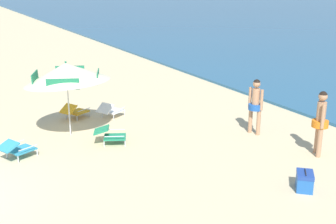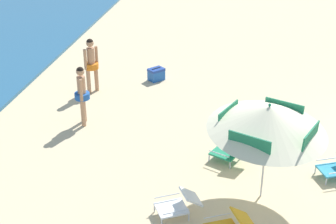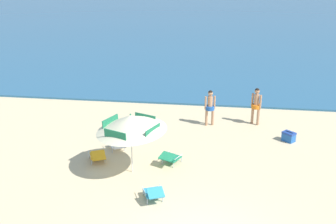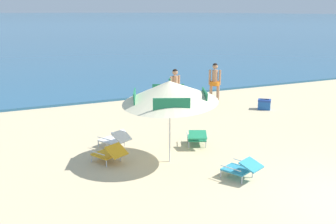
# 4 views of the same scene
# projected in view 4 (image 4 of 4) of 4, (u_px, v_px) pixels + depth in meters

# --- Properties ---
(beach_umbrella_striped_main) EXTENTS (3.43, 3.42, 2.25)m
(beach_umbrella_striped_main) POSITION_uv_depth(u_px,v_px,m) (170.00, 92.00, 9.77)
(beach_umbrella_striped_main) COLOR silver
(beach_umbrella_striped_main) RESTS_ON ground
(lounge_chair_under_umbrella) EXTENTS (0.87, 1.03, 0.53)m
(lounge_chair_under_umbrella) POSITION_uv_depth(u_px,v_px,m) (110.00, 153.00, 10.09)
(lounge_chair_under_umbrella) COLOR gold
(lounge_chair_under_umbrella) RESTS_ON ground
(lounge_chair_beside_umbrella) EXTENTS (0.84, 1.01, 0.51)m
(lounge_chair_beside_umbrella) POSITION_uv_depth(u_px,v_px,m) (242.00, 168.00, 9.12)
(lounge_chair_beside_umbrella) COLOR teal
(lounge_chair_beside_umbrella) RESTS_ON ground
(lounge_chair_facing_sea) EXTENTS (0.89, 1.03, 0.53)m
(lounge_chair_facing_sea) POSITION_uv_depth(u_px,v_px,m) (115.00, 139.00, 11.22)
(lounge_chair_facing_sea) COLOR white
(lounge_chair_facing_sea) RESTS_ON ground
(lounge_chair_spare_folded) EXTENTS (0.84, 1.00, 0.50)m
(lounge_chair_spare_folded) POSITION_uv_depth(u_px,v_px,m) (197.00, 137.00, 11.35)
(lounge_chair_spare_folded) COLOR #1E7F56
(lounge_chair_spare_folded) RESTS_ON ground
(person_standing_near_shore) EXTENTS (0.43, 0.42, 1.72)m
(person_standing_near_shore) POSITION_uv_depth(u_px,v_px,m) (215.00, 80.00, 16.45)
(person_standing_near_shore) COLOR tan
(person_standing_near_shore) RESTS_ON ground
(person_standing_beside) EXTENTS (0.48, 0.40, 1.65)m
(person_standing_beside) POSITION_uv_depth(u_px,v_px,m) (175.00, 87.00, 15.25)
(person_standing_beside) COLOR tan
(person_standing_beside) RESTS_ON ground
(cooler_box) EXTENTS (0.60, 0.59, 0.43)m
(cooler_box) POSITION_uv_depth(u_px,v_px,m) (264.00, 104.00, 15.64)
(cooler_box) COLOR #1E56A8
(cooler_box) RESTS_ON ground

